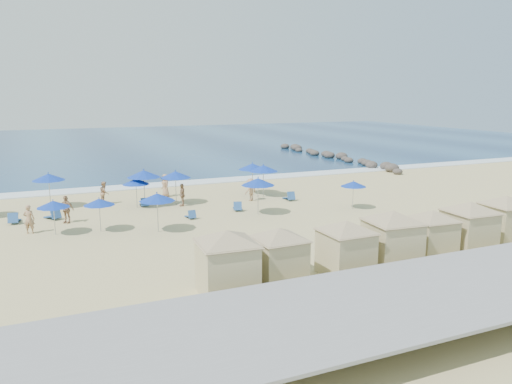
% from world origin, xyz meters
% --- Properties ---
extents(ground, '(160.00, 160.00, 0.00)m').
position_xyz_m(ground, '(0.00, 0.00, 0.00)').
color(ground, tan).
rests_on(ground, ground).
extents(ocean, '(160.00, 80.00, 0.06)m').
position_xyz_m(ocean, '(0.00, 55.00, 0.03)').
color(ocean, navy).
rests_on(ocean, ground).
extents(surf_line, '(160.00, 2.50, 0.08)m').
position_xyz_m(surf_line, '(0.00, 15.50, 0.04)').
color(surf_line, white).
rests_on(surf_line, ground).
extents(seawall, '(160.00, 6.10, 1.22)m').
position_xyz_m(seawall, '(0.00, -13.50, 0.65)').
color(seawall, gray).
rests_on(seawall, ground).
extents(rock_jetty, '(2.56, 26.66, 0.96)m').
position_xyz_m(rock_jetty, '(24.01, 24.90, 0.36)').
color(rock_jetty, '#322C29').
rests_on(rock_jetty, ground).
extents(trash_bin, '(1.00, 1.00, 0.82)m').
position_xyz_m(trash_bin, '(0.41, -5.73, 0.41)').
color(trash_bin, black).
rests_on(trash_bin, ground).
extents(cabana_0, '(4.72, 4.72, 2.96)m').
position_xyz_m(cabana_0, '(-3.04, -9.88, 1.70)').
color(cabana_0, tan).
rests_on(cabana_0, ground).
extents(cabana_1, '(4.25, 4.25, 2.67)m').
position_xyz_m(cabana_1, '(-0.56, -9.54, 1.53)').
color(cabana_1, tan).
rests_on(cabana_1, ground).
extents(cabana_2, '(4.39, 4.39, 2.75)m').
position_xyz_m(cabana_2, '(2.58, -9.88, 1.58)').
color(cabana_2, tan).
rests_on(cabana_2, ground).
extents(cabana_3, '(4.70, 4.70, 2.96)m').
position_xyz_m(cabana_3, '(5.20, -9.79, 1.69)').
color(cabana_3, tan).
rests_on(cabana_3, ground).
extents(cabana_4, '(4.15, 4.15, 2.61)m').
position_xyz_m(cabana_4, '(7.90, -9.45, 1.49)').
color(cabana_4, tan).
rests_on(cabana_4, ground).
extents(cabana_5, '(4.59, 4.59, 2.88)m').
position_xyz_m(cabana_5, '(10.24, -9.56, 1.65)').
color(cabana_5, tan).
rests_on(cabana_5, ground).
extents(cabana_6, '(4.53, 4.53, 2.85)m').
position_xyz_m(cabana_6, '(13.34, -9.12, 1.63)').
color(cabana_6, tan).
rests_on(cabana_6, ground).
extents(umbrella_1, '(1.83, 1.83, 2.09)m').
position_xyz_m(umbrella_1, '(-9.08, 2.25, 1.81)').
color(umbrella_1, '#A5A8AD').
rests_on(umbrella_1, ground).
extents(umbrella_2, '(2.26, 2.26, 2.57)m').
position_xyz_m(umbrella_2, '(-9.11, 9.77, 2.23)').
color(umbrella_2, '#A5A8AD').
rests_on(umbrella_2, ground).
extents(umbrella_3, '(1.81, 1.81, 2.06)m').
position_xyz_m(umbrella_3, '(-6.60, 1.92, 1.79)').
color(umbrella_3, '#A5A8AD').
rests_on(umbrella_3, ground).
extents(umbrella_4, '(1.92, 1.92, 2.19)m').
position_xyz_m(umbrella_4, '(-3.48, 7.35, 1.90)').
color(umbrella_4, '#A5A8AD').
rests_on(umbrella_4, ground).
extents(umbrella_5, '(2.39, 2.39, 2.72)m').
position_xyz_m(umbrella_5, '(-2.85, 7.67, 2.36)').
color(umbrella_5, '#A5A8AD').
rests_on(umbrella_5, ground).
extents(umbrella_6, '(2.11, 2.11, 2.40)m').
position_xyz_m(umbrella_6, '(-3.51, 0.50, 2.08)').
color(umbrella_6, '#A5A8AD').
rests_on(umbrella_6, ground).
extents(umbrella_7, '(2.24, 2.24, 2.55)m').
position_xyz_m(umbrella_7, '(-0.62, 7.38, 2.21)').
color(umbrella_7, '#A5A8AD').
rests_on(umbrella_7, ground).
extents(umbrella_8, '(2.27, 2.27, 2.58)m').
position_xyz_m(umbrella_8, '(3.60, 2.06, 2.24)').
color(umbrella_8, '#A5A8AD').
rests_on(umbrella_8, ground).
extents(umbrella_9, '(2.30, 2.30, 2.61)m').
position_xyz_m(umbrella_9, '(5.98, 8.53, 2.27)').
color(umbrella_9, '#A5A8AD').
rests_on(umbrella_9, ground).
extents(umbrella_10, '(2.30, 2.30, 2.62)m').
position_xyz_m(umbrella_10, '(6.37, 7.29, 2.27)').
color(umbrella_10, '#A5A8AD').
rests_on(umbrella_10, ground).
extents(umbrella_11, '(1.81, 1.81, 2.06)m').
position_xyz_m(umbrella_11, '(10.40, 0.93, 1.79)').
color(umbrella_11, '#A5A8AD').
rests_on(umbrella_11, ground).
extents(beach_chair_0, '(0.75, 1.42, 0.75)m').
position_xyz_m(beach_chair_0, '(-11.34, 6.08, 0.26)').
color(beach_chair_0, '#264F8E').
rests_on(beach_chair_0, ground).
extents(beach_chair_1, '(1.12, 1.53, 0.77)m').
position_xyz_m(beach_chair_1, '(-9.05, 6.19, 0.27)').
color(beach_chair_1, '#264F8E').
rests_on(beach_chair_1, ground).
extents(beach_chair_2, '(0.63, 1.27, 0.68)m').
position_xyz_m(beach_chair_2, '(-2.92, 7.59, 0.24)').
color(beach_chair_2, '#264F8E').
rests_on(beach_chair_2, ground).
extents(beach_chair_3, '(0.52, 1.12, 0.61)m').
position_xyz_m(beach_chair_3, '(-0.86, 2.81, 0.21)').
color(beach_chair_3, '#264F8E').
rests_on(beach_chair_3, ground).
extents(beach_chair_4, '(0.94, 1.39, 0.70)m').
position_xyz_m(beach_chair_4, '(2.75, 3.69, 0.24)').
color(beach_chair_4, '#264F8E').
rests_on(beach_chair_4, ground).
extents(beach_chair_5, '(0.73, 1.38, 0.73)m').
position_xyz_m(beach_chair_5, '(7.66, 5.29, 0.25)').
color(beach_chair_5, '#264F8E').
rests_on(beach_chair_5, ground).
extents(beachgoer_0, '(0.72, 0.59, 1.71)m').
position_xyz_m(beachgoer_0, '(-10.42, 3.17, 0.85)').
color(beachgoer_0, '#A77D5C').
rests_on(beachgoer_0, ground).
extents(beachgoer_1, '(0.78, 0.92, 1.69)m').
position_xyz_m(beachgoer_1, '(-5.42, 9.53, 0.84)').
color(beachgoer_1, '#A77D5C').
rests_on(beachgoer_1, ground).
extents(beachgoer_2, '(0.77, 1.05, 1.65)m').
position_xyz_m(beachgoer_2, '(-0.35, 6.63, 0.82)').
color(beachgoer_2, '#A77D5C').
rests_on(beachgoer_2, ground).
extents(beachgoer_3, '(1.28, 1.05, 1.72)m').
position_xyz_m(beachgoer_3, '(4.88, 6.33, 0.86)').
color(beachgoer_3, '#A77D5C').
rests_on(beachgoer_3, ground).
extents(beachgoer_4, '(0.73, 0.97, 1.79)m').
position_xyz_m(beachgoer_4, '(-0.68, 10.40, 0.90)').
color(beachgoer_4, '#A77D5C').
rests_on(beachgoer_4, ground).
extents(beachgoer_5, '(1.08, 0.94, 1.75)m').
position_xyz_m(beachgoer_5, '(-8.31, 4.87, 0.87)').
color(beachgoer_5, '#A77D5C').
rests_on(beachgoer_5, ground).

